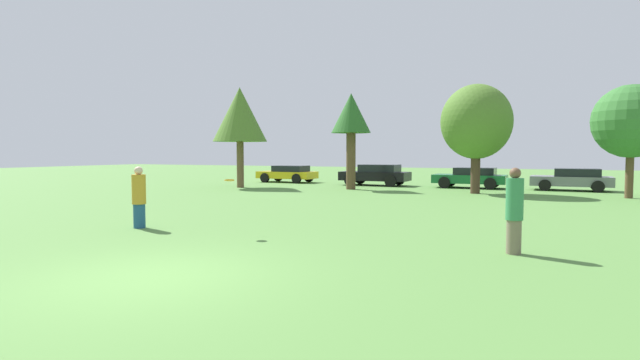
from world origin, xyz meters
name	(u,v)px	position (x,y,z in m)	size (l,w,h in m)	color
ground_plane	(155,276)	(0.00, 0.00, 0.00)	(120.00, 120.00, 0.00)	#54843D
person_thrower	(139,197)	(-4.14, 3.89, 0.84)	(0.37, 0.37, 1.69)	navy
person_catcher	(514,211)	(5.40, 4.39, 0.89)	(0.34, 0.34, 1.76)	#726651
frisbee	(229,180)	(-1.20, 3.92, 1.38)	(0.25, 0.24, 0.08)	orange
tree_0	(240,115)	(-10.28, 18.20, 4.27)	(3.18, 3.18, 5.91)	brown
tree_1	(351,117)	(-3.77, 19.50, 4.08)	(2.21, 2.21, 5.39)	brown
tree_2	(476,122)	(2.96, 19.44, 3.60)	(3.52, 3.52, 5.50)	#473323
tree_3	(631,122)	(9.64, 19.59, 3.46)	(3.31, 3.31, 5.13)	brown
parked_car_yellow	(288,173)	(-10.04, 23.80, 0.62)	(4.10, 2.12, 1.17)	gold
parked_car_black	(376,174)	(-3.46, 23.20, 0.71)	(4.34, 2.09, 1.32)	black
parked_car_green	(471,177)	(2.29, 23.31, 0.64)	(4.15, 2.15, 1.20)	#196633
parked_car_grey	(572,179)	(7.58, 23.54, 0.63)	(4.10, 2.16, 1.21)	slate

